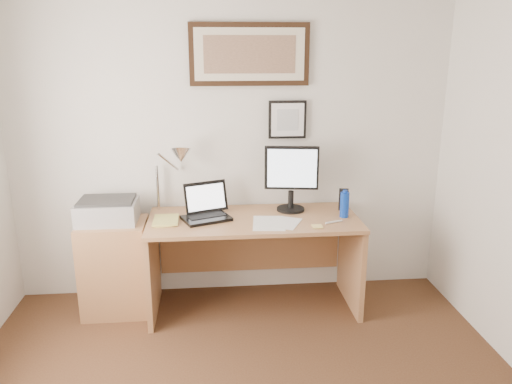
{
  "coord_description": "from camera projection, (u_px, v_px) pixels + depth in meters",
  "views": [
    {
      "loc": [
        -0.16,
        -1.95,
        1.99
      ],
      "look_at": [
        0.15,
        1.43,
        1.01
      ],
      "focal_mm": 35.0,
      "sensor_mm": 36.0,
      "label": 1
    }
  ],
  "objects": [
    {
      "name": "book",
      "position": [
        153.0,
        221.0,
        3.71
      ],
      "size": [
        0.19,
        0.26,
        0.02
      ],
      "primitive_type": "imported",
      "rotation": [
        0.0,
        0.0,
        0.02
      ],
      "color": "#C9C35F",
      "rests_on": "desk"
    },
    {
      "name": "picture_large",
      "position": [
        250.0,
        54.0,
        3.79
      ],
      "size": [
        0.92,
        0.04,
        0.47
      ],
      "color": "black",
      "rests_on": "wall_back"
    },
    {
      "name": "picture_small",
      "position": [
        287.0,
        120.0,
        3.96
      ],
      "size": [
        0.3,
        0.03,
        0.3
      ],
      "color": "black",
      "rests_on": "wall_back"
    },
    {
      "name": "speaker",
      "position": [
        343.0,
        199.0,
        3.98
      ],
      "size": [
        0.09,
        0.08,
        0.17
      ],
      "primitive_type": "cube",
      "rotation": [
        0.0,
        0.0,
        -0.25
      ],
      "color": "black",
      "rests_on": "desk"
    },
    {
      "name": "paper_sheet_b",
      "position": [
        286.0,
        223.0,
        3.68
      ],
      "size": [
        0.29,
        0.32,
        0.0
      ],
      "primitive_type": "cube",
      "rotation": [
        0.0,
        0.0,
        -0.44
      ],
      "color": "white",
      "rests_on": "desk"
    },
    {
      "name": "paper_sheet_a",
      "position": [
        269.0,
        223.0,
        3.68
      ],
      "size": [
        0.27,
        0.35,
        0.0
      ],
      "primitive_type": "cube",
      "rotation": [
        0.0,
        0.0,
        -0.1
      ],
      "color": "white",
      "rests_on": "desk"
    },
    {
      "name": "wall_back",
      "position": [
        231.0,
        145.0,
        4.0
      ],
      "size": [
        3.5,
        0.02,
        2.5
      ],
      "primitive_type": "cube",
      "color": "silver",
      "rests_on": "ground"
    },
    {
      "name": "lcd_monitor",
      "position": [
        291.0,
        175.0,
        3.89
      ],
      "size": [
        0.42,
        0.22,
        0.52
      ],
      "color": "black",
      "rests_on": "desk"
    },
    {
      "name": "water_bottle",
      "position": [
        345.0,
        205.0,
        3.8
      ],
      "size": [
        0.07,
        0.07,
        0.19
      ],
      "primitive_type": "cylinder",
      "color": "#0D38B2",
      "rests_on": "desk"
    },
    {
      "name": "printer",
      "position": [
        108.0,
        211.0,
        3.76
      ],
      "size": [
        0.44,
        0.34,
        0.18
      ],
      "color": "#9E9EA0",
      "rests_on": "side_cabinet"
    },
    {
      "name": "desk",
      "position": [
        253.0,
        243.0,
        3.94
      ],
      "size": [
        1.6,
        0.7,
        0.75
      ],
      "color": "#9C6A41",
      "rests_on": "floor"
    },
    {
      "name": "laptop",
      "position": [
        206.0,
        211.0,
        3.79
      ],
      "size": [
        0.4,
        0.4,
        0.26
      ],
      "color": "black",
      "rests_on": "desk"
    },
    {
      "name": "desk_lamp",
      "position": [
        179.0,
        158.0,
        3.8
      ],
      "size": [
        0.29,
        0.27,
        0.53
      ],
      "color": "silver",
      "rests_on": "desk"
    },
    {
      "name": "side_cabinet",
      "position": [
        116.0,
        267.0,
        3.85
      ],
      "size": [
        0.5,
        0.4,
        0.73
      ],
      "primitive_type": "cube",
      "color": "#9C6A41",
      "rests_on": "floor"
    },
    {
      "name": "bottle_cap",
      "position": [
        345.0,
        191.0,
        3.77
      ],
      "size": [
        0.03,
        0.03,
        0.02
      ],
      "primitive_type": "cylinder",
      "color": "#0D38B2",
      "rests_on": "water_bottle"
    },
    {
      "name": "marker_pen",
      "position": [
        334.0,
        222.0,
        3.69
      ],
      "size": [
        0.14,
        0.06,
        0.02
      ],
      "primitive_type": "cylinder",
      "rotation": [
        0.0,
        1.57,
        0.35
      ],
      "color": "white",
      "rests_on": "desk"
    },
    {
      "name": "sticky_pad",
      "position": [
        317.0,
        226.0,
        3.6
      ],
      "size": [
        0.07,
        0.07,
        0.01
      ],
      "primitive_type": "cube",
      "rotation": [
        0.0,
        0.0,
        -0.01
      ],
      "color": "#FFE178",
      "rests_on": "desk"
    }
  ]
}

